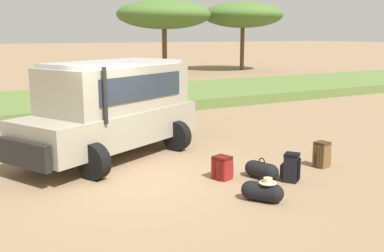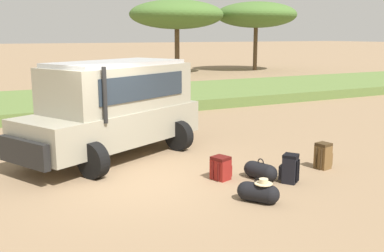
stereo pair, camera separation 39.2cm
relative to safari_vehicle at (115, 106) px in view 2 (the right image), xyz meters
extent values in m
plane|color=#8C7051|center=(-0.25, -2.22, -1.29)|extent=(320.00, 320.00, 0.00)
cube|color=#5B7538|center=(-0.25, 8.68, -1.07)|extent=(120.00, 7.00, 0.44)
cube|color=gray|center=(-0.10, -0.05, -0.47)|extent=(5.23, 3.88, 0.84)
cube|color=gray|center=(0.13, 0.06, 0.50)|extent=(4.22, 3.30, 1.10)
cube|color=#232D38|center=(-1.24, -0.61, 0.45)|extent=(0.75, 1.42, 0.77)
cube|color=#232D38|center=(0.53, -0.75, 0.55)|extent=(2.65, 1.34, 0.60)
cube|color=#232D38|center=(-0.27, 0.87, 0.55)|extent=(2.65, 1.34, 0.60)
cube|color=#B7B7B7|center=(0.08, 0.04, 1.10)|extent=(3.83, 3.06, 0.10)
cube|color=black|center=(-2.40, -1.19, -0.64)|extent=(0.86, 1.52, 0.56)
cylinder|color=black|center=(-0.66, -1.41, 0.50)|extent=(0.10, 0.10, 1.25)
cylinder|color=black|center=(-1.03, -1.59, -0.89)|extent=(0.61, 0.84, 0.80)
cylinder|color=black|center=(-1.89, 0.15, -0.89)|extent=(0.61, 0.84, 0.80)
cylinder|color=black|center=(1.69, -0.24, -0.89)|extent=(0.61, 0.84, 0.80)
cylinder|color=black|center=(0.83, 1.50, -0.89)|extent=(0.61, 0.84, 0.80)
cylinder|color=black|center=(2.22, 1.10, -0.32)|extent=(0.52, 0.76, 0.74)
cube|color=black|center=(2.62, -3.81, -1.02)|extent=(0.42, 0.41, 0.56)
cube|color=black|center=(2.51, -3.66, -1.09)|extent=(0.24, 0.21, 0.31)
cube|color=black|center=(2.62, -3.81, -0.71)|extent=(0.42, 0.42, 0.07)
cylinder|color=black|center=(2.65, -3.98, -1.02)|extent=(0.04, 0.04, 0.47)
cylinder|color=black|center=(2.77, -3.89, -1.02)|extent=(0.04, 0.04, 0.47)
cube|color=brown|center=(3.97, -3.34, -1.02)|extent=(0.34, 0.36, 0.55)
cube|color=brown|center=(4.15, -3.31, -1.09)|extent=(0.12, 0.25, 0.30)
cube|color=#3A2A16|center=(3.97, -3.34, -0.71)|extent=(0.35, 0.35, 0.07)
cylinder|color=#3A2A16|center=(3.80, -3.30, -1.02)|extent=(0.04, 0.04, 0.47)
cylinder|color=#3A2A16|center=(3.82, -3.44, -1.02)|extent=(0.04, 0.04, 0.47)
cube|color=maroon|center=(1.41, -2.95, -1.07)|extent=(0.41, 0.45, 0.45)
cube|color=maroon|center=(1.59, -2.88, -1.13)|extent=(0.17, 0.29, 0.25)
cube|color=#4D100E|center=(1.41, -2.95, -0.82)|extent=(0.42, 0.44, 0.07)
cylinder|color=#4D100E|center=(1.22, -2.92, -1.07)|extent=(0.04, 0.04, 0.38)
cylinder|color=#4D100E|center=(1.27, -3.08, -1.07)|extent=(0.04, 0.04, 0.38)
cylinder|color=black|center=(1.35, -4.43, -1.11)|extent=(0.57, 0.60, 0.36)
sphere|color=black|center=(1.49, -4.62, -1.11)|extent=(0.36, 0.36, 0.36)
sphere|color=black|center=(1.22, -4.23, -1.11)|extent=(0.36, 0.36, 0.36)
torus|color=black|center=(1.35, -4.43, -0.91)|extent=(0.11, 0.15, 0.16)
cylinder|color=beige|center=(1.41, -4.51, -0.92)|extent=(0.34, 0.34, 0.02)
cylinder|color=beige|center=(1.41, -4.51, -0.87)|extent=(0.17, 0.17, 0.09)
cylinder|color=black|center=(2.19, -3.33, -1.11)|extent=(0.48, 0.56, 0.37)
sphere|color=black|center=(2.26, -3.56, -1.11)|extent=(0.36, 0.36, 0.36)
sphere|color=black|center=(2.13, -3.10, -1.11)|extent=(0.36, 0.36, 0.36)
torus|color=black|center=(2.19, -3.33, -0.91)|extent=(0.07, 0.16, 0.16)
cylinder|color=brown|center=(12.28, 22.30, 0.55)|extent=(0.39, 0.39, 3.69)
ellipsoid|color=#476B2D|center=(12.28, 22.30, 3.37)|extent=(7.67, 6.79, 2.30)
cylinder|color=brown|center=(19.74, 22.03, 0.62)|extent=(0.36, 0.36, 3.83)
ellipsoid|color=#476B2D|center=(19.74, 22.03, 3.48)|extent=(7.07, 6.77, 2.21)
camera|label=1|loc=(-3.76, -10.81, 1.81)|focal=42.00mm
camera|label=2|loc=(-3.41, -11.00, 1.81)|focal=42.00mm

